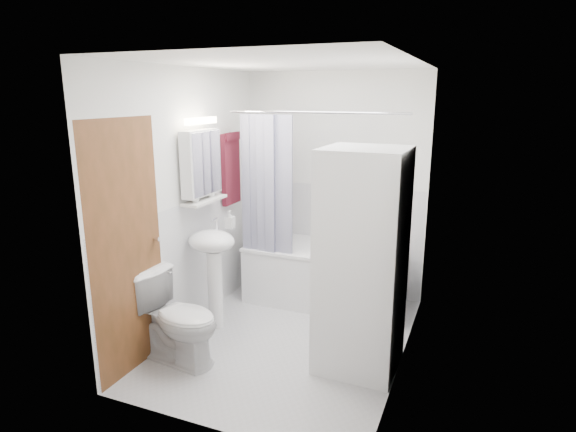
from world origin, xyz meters
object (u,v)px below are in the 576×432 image
at_px(washer_dryer, 361,261).
at_px(sink, 213,256).
at_px(toilet, 177,318).
at_px(bathtub, 323,272).

bearing_deg(washer_dryer, sink, 175.78).
xyz_separation_m(washer_dryer, toilet, (-1.40, -0.51, -0.51)).
height_order(bathtub, sink, sink).
bearing_deg(bathtub, washer_dryer, -58.16).
relative_size(sink, toilet, 1.36).
bearing_deg(toilet, washer_dryer, -62.03).
height_order(bathtub, washer_dryer, washer_dryer).
height_order(washer_dryer, toilet, washer_dryer).
bearing_deg(washer_dryer, bathtub, 122.88).
xyz_separation_m(bathtub, sink, (-0.77, -0.94, 0.37)).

